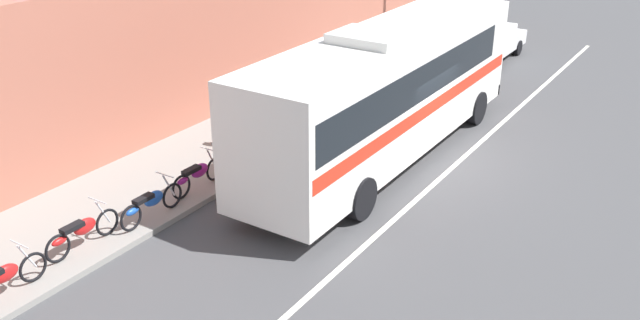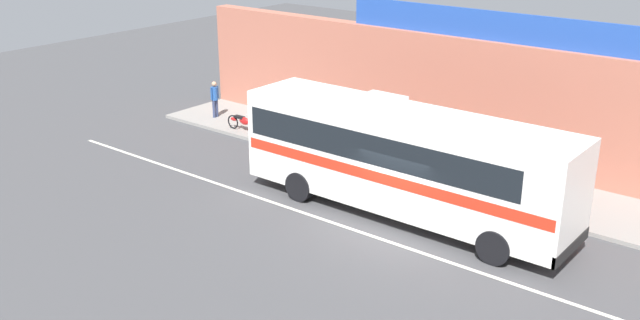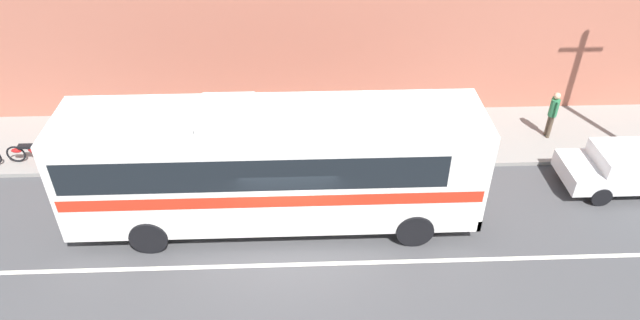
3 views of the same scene
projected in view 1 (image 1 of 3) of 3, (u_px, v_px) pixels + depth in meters
The scene contains 12 objects.
ground_plane at pixel (426, 160), 19.09m from camera, with size 70.00×70.00×0.00m, color #444447.
sidewalk_slab at pixel (276, 121), 21.64m from camera, with size 30.00×3.60×0.14m, color gray.
storefront_facade at pixel (219, 39), 21.74m from camera, with size 30.00×0.70×4.80m, color #B26651.
road_center_stripe at pixel (453, 167), 18.69m from camera, with size 30.00×0.14×0.01m, color silver.
intercity_bus at pixel (386, 88), 18.39m from camera, with size 11.35×2.65×3.78m.
parked_car at pixel (489, 41), 27.94m from camera, with size 4.31×1.87×1.37m.
motorcycle_green at pixel (1, 279), 12.85m from camera, with size 1.91×0.56×0.94m.
motorcycle_orange at pixel (151, 203), 15.62m from camera, with size 1.91×0.56×0.94m.
motorcycle_red at pixel (81, 231), 14.46m from camera, with size 1.92×0.56×0.94m.
motorcycle_purple at pixel (197, 174), 16.98m from camera, with size 1.84×0.56×0.94m.
pedestrian_by_curb at pixel (245, 114), 19.18m from camera, with size 0.30×0.48×1.71m.
pedestrian_far_right at pixel (411, 30), 27.97m from camera, with size 0.30×0.48×1.73m.
Camera 1 is at (-16.18, -6.98, 7.93)m, focal length 38.48 mm.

